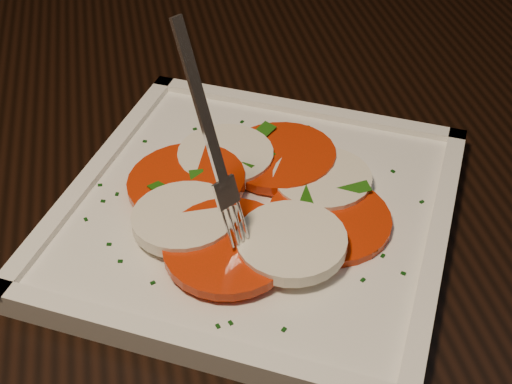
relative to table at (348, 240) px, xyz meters
The scene contains 4 objects.
table is the anchor object (origin of this frame).
plate 0.16m from the table, 144.77° to the right, with size 0.30×0.30×0.01m, color white.
caprese_salad 0.17m from the table, 144.84° to the right, with size 0.27×0.25×0.02m.
fork 0.27m from the table, 143.92° to the right, with size 0.02×0.06×0.16m, color white, non-canonical shape.
Camera 1 is at (-0.35, -0.33, 1.14)m, focal length 50.00 mm.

